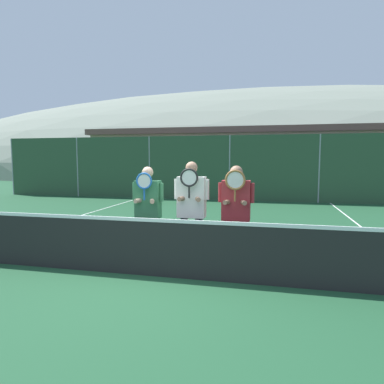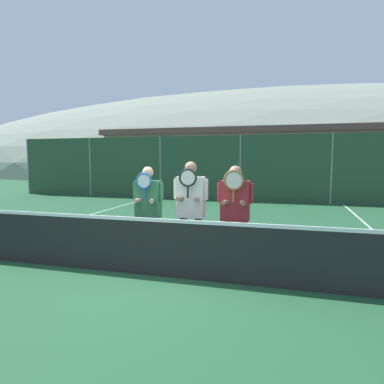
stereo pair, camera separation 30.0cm
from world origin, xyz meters
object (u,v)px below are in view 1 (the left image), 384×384
Objects in this scene: car_left_of_center at (203,177)px; player_center_left at (191,206)px; car_center at (303,177)px; player_center_right at (236,208)px; player_leftmost at (148,207)px; car_far_left at (115,175)px.

player_center_left is at bearing -79.41° from car_left_of_center.
player_center_left is 13.12m from car_center.
player_center_right is at bearing -99.58° from car_center.
car_center is at bearing 77.23° from player_center_left.
car_center is at bearing 80.42° from player_center_right.
car_center is (5.27, 0.11, 0.06)m from car_left_of_center.
car_left_of_center is 1.03× the size of car_center.
car_center is (3.69, 12.77, -0.07)m from player_leftmost.
player_center_right is 12.99m from car_left_of_center.
player_leftmost is at bearing 178.58° from player_center_left.
car_center reaches higher than car_far_left.
car_left_of_center is (-2.37, 12.68, -0.19)m from player_center_left.
player_center_right reaches higher than player_leftmost.
player_center_right is at bearing 1.75° from player_leftmost.
car_far_left is 5.04m from car_left_of_center.
car_far_left is 0.90× the size of car_center.
player_center_left reaches higher than player_center_right.
car_far_left reaches higher than player_leftmost.
player_center_left is 0.44× the size of car_far_left.
player_leftmost is 12.76m from car_left_of_center.
player_center_right is 14.78m from car_far_left.
player_center_left is 12.90m from car_left_of_center.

